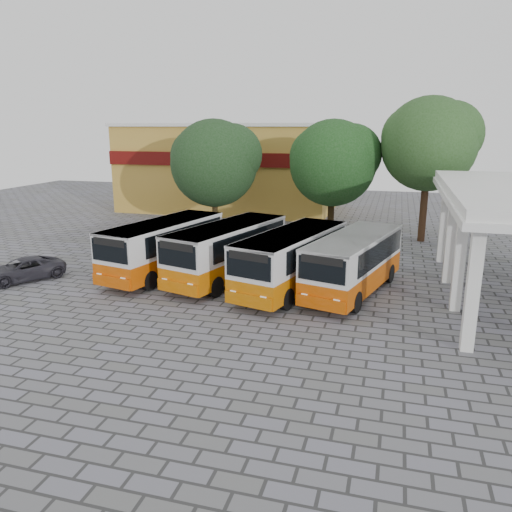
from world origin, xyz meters
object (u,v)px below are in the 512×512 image
(bus_far_left, at_px, (164,244))
(parked_car, at_px, (23,270))
(bus_centre_left, at_px, (228,248))
(bus_far_right, at_px, (354,260))
(bus_centre_right, at_px, (292,257))

(bus_far_left, relative_size, parked_car, 2.04)
(bus_centre_left, distance_m, bus_far_right, 6.69)
(bus_far_left, bearing_deg, bus_centre_right, 6.06)
(bus_far_right, bearing_deg, bus_centre_left, -168.47)
(bus_centre_left, height_order, parked_car, bus_centre_left)
(bus_centre_left, relative_size, parked_car, 2.07)
(bus_far_right, bearing_deg, bus_far_left, -167.16)
(bus_far_left, xyz_separation_m, bus_centre_left, (3.70, 0.01, 0.01))
(bus_far_left, height_order, bus_centre_left, bus_centre_left)
(bus_centre_left, xyz_separation_m, bus_centre_right, (3.65, -0.82, -0.01))
(bus_centre_left, height_order, bus_centre_right, bus_centre_left)
(bus_centre_right, relative_size, bus_far_right, 1.03)
(bus_centre_left, bearing_deg, bus_far_right, 12.11)
(bus_far_left, xyz_separation_m, bus_far_right, (10.38, -0.40, -0.05))
(bus_far_right, bearing_deg, bus_centre_right, -157.20)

